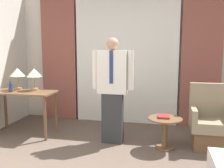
{
  "coord_description": "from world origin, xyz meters",
  "views": [
    {
      "loc": [
        0.77,
        -2.05,
        1.52
      ],
      "look_at": [
        -0.01,
        1.63,
        0.98
      ],
      "focal_mm": 40.0,
      "sensor_mm": 36.0,
      "label": 1
    }
  ],
  "objects_px": {
    "bottle_near_edge": "(11,88)",
    "person": "(113,87)",
    "side_table": "(165,128)",
    "desk": "(23,98)",
    "table_lamp_left": "(17,73)",
    "armchair": "(210,125)",
    "table_lamp_right": "(34,74)",
    "book": "(164,116)"
  },
  "relations": [
    {
      "from": "table_lamp_right",
      "to": "armchair",
      "type": "xyz_separation_m",
      "value": [
        2.96,
        -0.08,
        -0.72
      ]
    },
    {
      "from": "desk",
      "to": "person",
      "type": "distance_m",
      "value": 1.64
    },
    {
      "from": "table_lamp_right",
      "to": "armchair",
      "type": "distance_m",
      "value": 3.05
    },
    {
      "from": "table_lamp_left",
      "to": "book",
      "type": "relative_size",
      "value": 1.79
    },
    {
      "from": "side_table",
      "to": "bottle_near_edge",
      "type": "bearing_deg",
      "value": 179.23
    },
    {
      "from": "side_table",
      "to": "book",
      "type": "height_order",
      "value": "book"
    },
    {
      "from": "armchair",
      "to": "table_lamp_right",
      "type": "bearing_deg",
      "value": 178.53
    },
    {
      "from": "person",
      "to": "armchair",
      "type": "height_order",
      "value": "person"
    },
    {
      "from": "person",
      "to": "armchair",
      "type": "bearing_deg",
      "value": 3.6
    },
    {
      "from": "table_lamp_left",
      "to": "side_table",
      "type": "xyz_separation_m",
      "value": [
        2.61,
        -0.27,
        -0.75
      ]
    },
    {
      "from": "armchair",
      "to": "bottle_near_edge",
      "type": "bearing_deg",
      "value": -177.19
    },
    {
      "from": "table_lamp_left",
      "to": "person",
      "type": "distance_m",
      "value": 1.8
    },
    {
      "from": "person",
      "to": "bottle_near_edge",
      "type": "bearing_deg",
      "value": -177.86
    },
    {
      "from": "armchair",
      "to": "desk",
      "type": "bearing_deg",
      "value": -179.17
    },
    {
      "from": "bottle_near_edge",
      "to": "book",
      "type": "xyz_separation_m",
      "value": [
        2.58,
        -0.01,
        -0.36
      ]
    },
    {
      "from": "table_lamp_left",
      "to": "side_table",
      "type": "relative_size",
      "value": 0.77
    },
    {
      "from": "desk",
      "to": "table_lamp_right",
      "type": "xyz_separation_m",
      "value": [
        0.16,
        0.12,
        0.43
      ]
    },
    {
      "from": "table_lamp_right",
      "to": "book",
      "type": "height_order",
      "value": "table_lamp_right"
    },
    {
      "from": "desk",
      "to": "bottle_near_edge",
      "type": "relative_size",
      "value": 6.04
    },
    {
      "from": "bottle_near_edge",
      "to": "person",
      "type": "bearing_deg",
      "value": 2.14
    },
    {
      "from": "person",
      "to": "book",
      "type": "distance_m",
      "value": 0.91
    },
    {
      "from": "book",
      "to": "side_table",
      "type": "bearing_deg",
      "value": -52.84
    },
    {
      "from": "bottle_near_edge",
      "to": "side_table",
      "type": "distance_m",
      "value": 2.66
    },
    {
      "from": "book",
      "to": "table_lamp_right",
      "type": "bearing_deg",
      "value": 173.87
    },
    {
      "from": "table_lamp_left",
      "to": "side_table",
      "type": "height_order",
      "value": "table_lamp_left"
    },
    {
      "from": "table_lamp_right",
      "to": "person",
      "type": "xyz_separation_m",
      "value": [
        1.45,
        -0.17,
        -0.17
      ]
    },
    {
      "from": "table_lamp_left",
      "to": "armchair",
      "type": "relative_size",
      "value": 0.4
    },
    {
      "from": "table_lamp_left",
      "to": "armchair",
      "type": "height_order",
      "value": "table_lamp_left"
    },
    {
      "from": "desk",
      "to": "side_table",
      "type": "xyz_separation_m",
      "value": [
        2.45,
        -0.15,
        -0.32
      ]
    },
    {
      "from": "table_lamp_left",
      "to": "person",
      "type": "height_order",
      "value": "person"
    },
    {
      "from": "table_lamp_left",
      "to": "armchair",
      "type": "xyz_separation_m",
      "value": [
        3.29,
        -0.08,
        -0.72
      ]
    },
    {
      "from": "person",
      "to": "side_table",
      "type": "bearing_deg",
      "value": -6.96
    },
    {
      "from": "armchair",
      "to": "book",
      "type": "bearing_deg",
      "value": -166.56
    },
    {
      "from": "desk",
      "to": "side_table",
      "type": "distance_m",
      "value": 2.47
    },
    {
      "from": "table_lamp_left",
      "to": "table_lamp_right",
      "type": "height_order",
      "value": "same"
    },
    {
      "from": "table_lamp_right",
      "to": "person",
      "type": "bearing_deg",
      "value": -6.7
    },
    {
      "from": "table_lamp_left",
      "to": "bottle_near_edge",
      "type": "distance_m",
      "value": 0.33
    },
    {
      "from": "table_lamp_right",
      "to": "bottle_near_edge",
      "type": "distance_m",
      "value": 0.46
    },
    {
      "from": "bottle_near_edge",
      "to": "armchair",
      "type": "distance_m",
      "value": 3.32
    },
    {
      "from": "book",
      "to": "armchair",
      "type": "bearing_deg",
      "value": 13.44
    },
    {
      "from": "table_lamp_left",
      "to": "armchair",
      "type": "bearing_deg",
      "value": -1.32
    },
    {
      "from": "table_lamp_left",
      "to": "book",
      "type": "distance_m",
      "value": 2.67
    }
  ]
}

